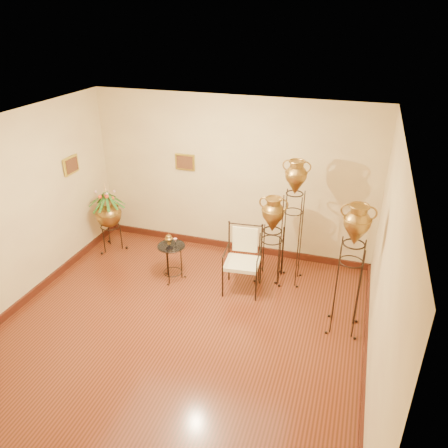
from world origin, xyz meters
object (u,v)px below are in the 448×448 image
(planter_urn, at_px, (108,212))
(amphora_mid, at_px, (350,269))
(amphora_tall, at_px, (292,222))
(armchair, at_px, (242,261))
(side_table, at_px, (172,261))

(planter_urn, bearing_deg, amphora_mid, -13.21)
(amphora_tall, relative_size, amphora_mid, 1.09)
(armchair, bearing_deg, planter_urn, 162.83)
(planter_urn, relative_size, side_table, 1.66)
(amphora_tall, xyz_separation_m, amphora_mid, (0.94, -0.97, -0.10))
(amphora_mid, height_order, side_table, amphora_mid)
(amphora_mid, relative_size, armchair, 1.80)
(amphora_mid, bearing_deg, amphora_tall, 134.08)
(amphora_tall, height_order, amphora_mid, amphora_tall)
(amphora_mid, height_order, planter_urn, amphora_mid)
(armchair, distance_m, side_table, 1.19)
(amphora_mid, distance_m, side_table, 2.86)
(armchair, bearing_deg, side_table, 176.59)
(armchair, bearing_deg, amphora_tall, 32.61)
(planter_urn, relative_size, armchair, 1.25)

